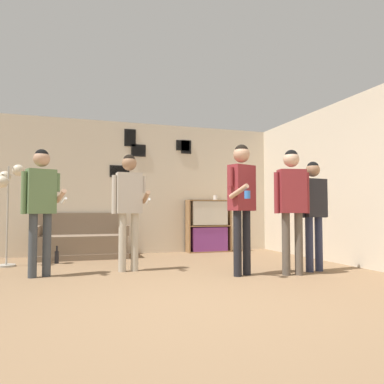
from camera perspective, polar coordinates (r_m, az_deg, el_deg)
ground_plane at (r=3.62m, az=3.33°, el=-16.86°), size 20.00×20.00×0.00m
wall_back at (r=7.83m, az=-8.54°, el=0.69°), size 8.33×0.08×2.70m
wall_right at (r=6.96m, az=19.96°, el=1.23°), size 0.06×6.81×2.70m
couch at (r=7.31m, az=-16.57°, el=-7.40°), size 1.67×0.80×0.83m
bookshelf at (r=8.00m, az=2.52°, el=-5.19°), size 0.95×0.30×1.10m
floor_lamp at (r=6.60m, az=-26.21°, el=0.57°), size 0.39×0.43×1.61m
person_player_foreground_left at (r=5.37m, az=-22.04°, el=-0.82°), size 0.57×0.41×1.70m
person_player_foreground_center at (r=5.52m, az=-9.59°, el=-1.04°), size 0.51×0.45×1.70m
person_watcher_holding_cup at (r=5.13m, az=7.62°, el=-0.23°), size 0.47×0.55×1.78m
person_spectator_near_bookshelf at (r=5.30m, az=14.97°, el=-0.80°), size 0.49×0.27×1.71m
person_spectator_far_right at (r=5.71m, az=18.01°, el=-1.80°), size 0.50×0.25×1.59m
bottle_on_floor at (r=6.68m, az=-19.91°, el=-9.24°), size 0.07×0.07×0.29m
drinking_cup at (r=8.05m, az=3.58°, el=-0.87°), size 0.09×0.09×0.10m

